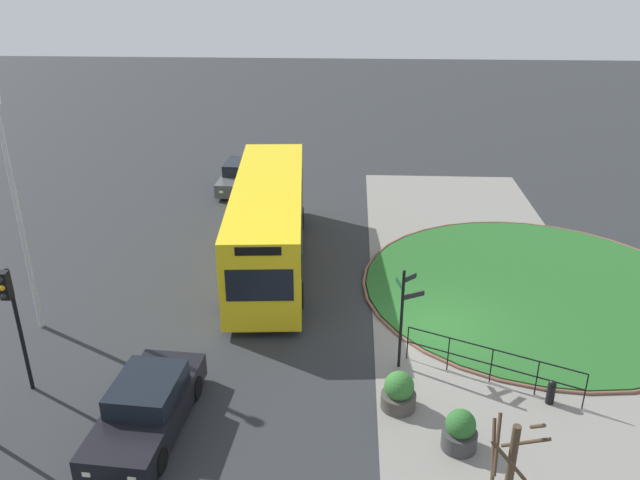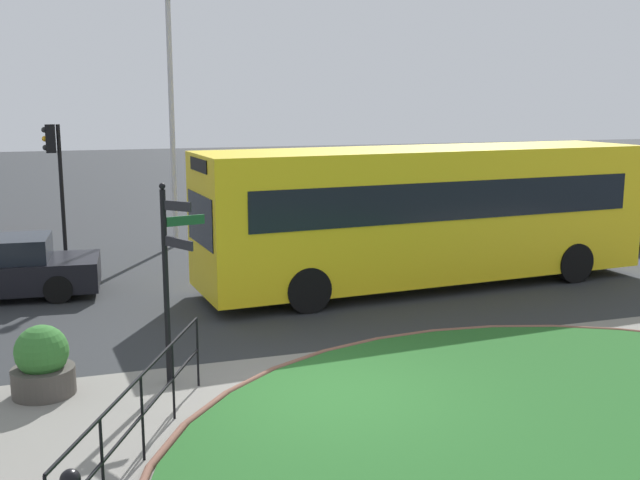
# 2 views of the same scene
# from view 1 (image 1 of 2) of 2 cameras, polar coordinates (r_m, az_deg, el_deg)

# --- Properties ---
(ground) EXTENTS (120.00, 120.00, 0.00)m
(ground) POSITION_cam_1_polar(r_m,az_deg,el_deg) (21.86, 10.30, -7.70)
(ground) COLOR #282B2D
(sidewalk_paving) EXTENTS (32.00, 8.10, 0.02)m
(sidewalk_paving) POSITION_cam_1_polar(r_m,az_deg,el_deg) (22.20, 15.34, -7.67)
(sidewalk_paving) COLOR gray
(sidewalk_paving) RESTS_ON ground
(grass_island) EXTENTS (12.39, 12.39, 0.10)m
(grass_island) POSITION_cam_1_polar(r_m,az_deg,el_deg) (25.14, 18.42, -4.03)
(grass_island) COLOR #235B23
(grass_island) RESTS_ON ground
(grass_kerb_ring) EXTENTS (12.70, 12.70, 0.11)m
(grass_kerb_ring) POSITION_cam_1_polar(r_m,az_deg,el_deg) (25.13, 18.42, -4.02)
(grass_kerb_ring) COLOR brown
(grass_kerb_ring) RESTS_ON ground
(signpost_directional) EXTENTS (0.71, 0.82, 3.26)m
(signpost_directional) POSITION_cam_1_polar(r_m,az_deg,el_deg) (18.87, 7.40, -6.26)
(signpost_directional) COLOR black
(signpost_directional) RESTS_ON ground
(bollard_foreground) EXTENTS (0.23, 0.23, 0.76)m
(bollard_foreground) POSITION_cam_1_polar(r_m,az_deg,el_deg) (19.15, 19.84, -12.57)
(bollard_foreground) COLOR black
(bollard_foreground) RESTS_ON ground
(railing_grass_edge) EXTENTS (2.18, 4.65, 1.15)m
(railing_grass_edge) POSITION_cam_1_polar(r_m,az_deg,el_deg) (19.26, 15.02, -10.35)
(railing_grass_edge) COLOR black
(railing_grass_edge) RESTS_ON ground
(bus_yellow) EXTENTS (11.32, 3.38, 3.36)m
(bus_yellow) POSITION_cam_1_polar(r_m,az_deg,el_deg) (25.13, -4.56, 1.62)
(bus_yellow) COLOR yellow
(bus_yellow) RESTS_ON ground
(car_near_lane) EXTENTS (4.41, 2.01, 1.42)m
(car_near_lane) POSITION_cam_1_polar(r_m,az_deg,el_deg) (34.21, -7.03, 5.65)
(car_near_lane) COLOR #474C51
(car_near_lane) RESTS_ON ground
(car_far_lane) EXTENTS (4.72, 2.17, 1.41)m
(car_far_lane) POSITION_cam_1_polar(r_m,az_deg,el_deg) (17.72, -15.11, -14.15)
(car_far_lane) COLOR black
(car_far_lane) RESTS_ON ground
(traffic_light_far) EXTENTS (0.49, 0.27, 3.83)m
(traffic_light_far) POSITION_cam_1_polar(r_m,az_deg,el_deg) (19.06, -25.74, -5.23)
(traffic_light_far) COLOR black
(traffic_light_far) RESTS_ON ground
(lamppost_tall) EXTENTS (0.32, 0.32, 7.65)m
(lamppost_tall) POSITION_cam_1_polar(r_m,az_deg,el_deg) (21.85, -25.26, 2.30)
(lamppost_tall) COLOR #B7B7BC
(lamppost_tall) RESTS_ON ground
(planter_near_signpost) EXTENTS (0.96, 0.96, 1.12)m
(planter_near_signpost) POSITION_cam_1_polar(r_m,az_deg,el_deg) (17.99, 7.01, -13.29)
(planter_near_signpost) COLOR #47423D
(planter_near_signpost) RESTS_ON ground
(planter_kerbside) EXTENTS (0.89, 0.89, 1.12)m
(planter_kerbside) POSITION_cam_1_polar(r_m,az_deg,el_deg) (17.00, 12.32, -16.30)
(planter_kerbside) COLOR #383838
(planter_kerbside) RESTS_ON ground
(street_tree_bare) EXTENTS (1.30, 1.29, 3.18)m
(street_tree_bare) POSITION_cam_1_polar(r_m,az_deg,el_deg) (14.60, 16.50, -18.92)
(street_tree_bare) COLOR #423323
(street_tree_bare) RESTS_ON ground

